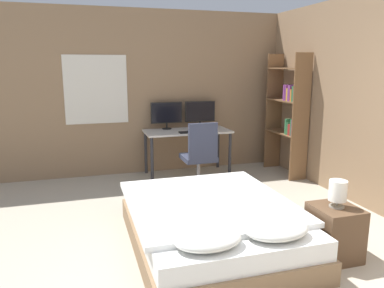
{
  "coord_description": "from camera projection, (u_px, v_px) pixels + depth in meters",
  "views": [
    {
      "loc": [
        -1.57,
        -1.94,
        1.8
      ],
      "look_at": [
        -0.13,
        2.84,
        0.75
      ],
      "focal_mm": 35.0,
      "sensor_mm": 36.0,
      "label": 1
    }
  ],
  "objects": [
    {
      "name": "wall_back",
      "position": [
        174.0,
        92.0,
        6.38
      ],
      "size": [
        12.0,
        0.08,
        2.7
      ],
      "color": "#8E7051",
      "rests_on": "ground_plane"
    },
    {
      "name": "bed",
      "position": [
        212.0,
        225.0,
        3.76
      ],
      "size": [
        1.59,
        2.02,
        0.53
      ],
      "color": "#846647",
      "rests_on": "ground_plane"
    },
    {
      "name": "nightstand",
      "position": [
        334.0,
        232.0,
        3.53
      ],
      "size": [
        0.4,
        0.43,
        0.51
      ],
      "color": "brown",
      "rests_on": "ground_plane"
    },
    {
      "name": "bedside_lamp",
      "position": [
        338.0,
        191.0,
        3.45
      ],
      "size": [
        0.16,
        0.16,
        0.26
      ],
      "color": "gray",
      "rests_on": "nightstand"
    },
    {
      "name": "desk",
      "position": [
        187.0,
        136.0,
        6.18
      ],
      "size": [
        1.4,
        0.65,
        0.75
      ],
      "color": "beige",
      "rests_on": "ground_plane"
    },
    {
      "name": "monitor_left",
      "position": [
        167.0,
        114.0,
        6.24
      ],
      "size": [
        0.53,
        0.16,
        0.45
      ],
      "color": "black",
      "rests_on": "desk"
    },
    {
      "name": "monitor_right",
      "position": [
        200.0,
        112.0,
        6.4
      ],
      "size": [
        0.53,
        0.16,
        0.45
      ],
      "color": "black",
      "rests_on": "desk"
    },
    {
      "name": "keyboard",
      "position": [
        191.0,
        132.0,
        5.95
      ],
      "size": [
        0.39,
        0.13,
        0.02
      ],
      "color": "black",
      "rests_on": "desk"
    },
    {
      "name": "computer_mouse",
      "position": [
        208.0,
        131.0,
        6.03
      ],
      "size": [
        0.07,
        0.05,
        0.04
      ],
      "color": "black",
      "rests_on": "desk"
    },
    {
      "name": "office_chair",
      "position": [
        200.0,
        162.0,
        5.49
      ],
      "size": [
        0.52,
        0.52,
        1.01
      ],
      "color": "black",
      "rests_on": "ground_plane"
    },
    {
      "name": "bookshelf",
      "position": [
        290.0,
        109.0,
        6.08
      ],
      "size": [
        0.3,
        0.87,
        1.99
      ],
      "color": "brown",
      "rests_on": "ground_plane"
    }
  ]
}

